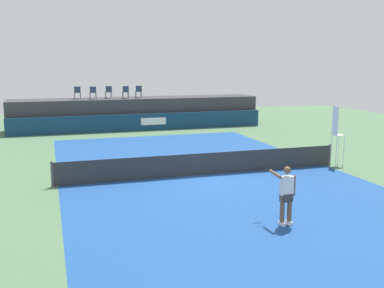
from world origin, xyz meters
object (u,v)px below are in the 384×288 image
umpire_chair (336,131)px  tennis_player (286,193)px  spectator_chair_center (109,91)px  net_post_near (52,174)px  spectator_chair_left (93,92)px  tennis_ball (148,140)px  spectator_chair_far_left (77,92)px  spectator_chair_far_right (139,91)px  net_post_far (330,155)px  spectator_chair_right (126,92)px

umpire_chair → tennis_player: umpire_chair is taller
spectator_chair_center → net_post_near: bearing=-105.2°
net_post_near → spectator_chair_left: bearing=78.5°
tennis_player → spectator_chair_left: bearing=99.1°
tennis_player → tennis_ball: size_ratio=26.03×
spectator_chair_far_left → spectator_chair_center: size_ratio=1.00×
spectator_chair_center → net_post_near: spectator_chair_center is taller
spectator_chair_far_right → tennis_ball: 6.54m
spectator_chair_left → net_post_far: 17.84m
spectator_chair_right → umpire_chair: size_ratio=0.32×
umpire_chair → spectator_chair_right: bearing=116.2°
spectator_chair_far_right → tennis_player: bearing=-89.6°
spectator_chair_left → net_post_near: bearing=-101.5°
spectator_chair_center → spectator_chair_right: (1.16, -0.42, 0.00)m
spectator_chair_far_left → net_post_near: 15.67m
spectator_chair_left → spectator_chair_far_right: 3.31m
spectator_chair_center → tennis_player: bearing=-83.9°
net_post_far → tennis_player: tennis_player is taller
spectator_chair_right → umpire_chair: bearing=-63.8°
spectator_chair_center → net_post_far: 17.58m
tennis_player → umpire_chair: bearing=46.1°
spectator_chair_far_left → net_post_far: bearing=-55.9°
spectator_chair_far_right → umpire_chair: (6.35, -15.21, -1.11)m
spectator_chair_far_right → umpire_chair: size_ratio=0.32×
tennis_ball → spectator_chair_right: bearing=94.0°
spectator_chair_center → tennis_player: spectator_chair_center is taller
spectator_chair_right → spectator_chair_far_right: bearing=13.7°
net_post_near → net_post_far: size_ratio=1.00×
tennis_ball → spectator_chair_left: bearing=115.0°
spectator_chair_right → tennis_ball: (0.39, -5.70, -2.66)m
tennis_ball → tennis_player: bearing=-87.2°
umpire_chair → net_post_far: (-0.31, -0.00, -1.09)m
spectator_chair_far_right → tennis_player: size_ratio=0.50×
spectator_chair_far_right → tennis_player: spectator_chair_far_right is taller
spectator_chair_left → spectator_chair_center: bearing=17.0°
spectator_chair_center → spectator_chair_far_right: bearing=-4.7°
net_post_far → tennis_player: bearing=-132.4°
spectator_chair_far_right → spectator_chair_center: bearing=175.3°
spectator_chair_far_right → tennis_ball: bearing=-95.8°
spectator_chair_far_left → tennis_player: spectator_chair_far_left is taller
umpire_chair → tennis_player: (-6.20, -6.44, -0.63)m
spectator_chair_right → spectator_chair_far_left: bearing=172.8°
spectator_chair_far_left → spectator_chair_center: 2.19m
umpire_chair → net_post_far: umpire_chair is taller
spectator_chair_far_left → net_post_far: spectator_chair_far_left is taller
net_post_far → tennis_player: (-5.89, -6.44, 0.46)m
spectator_chair_right → spectator_chair_far_right: 1.03m
spectator_chair_right → spectator_chair_far_right: (1.00, 0.24, 0.00)m
spectator_chair_left → tennis_ball: spectator_chair_left is taller
spectator_chair_left → spectator_chair_far_right: bearing=2.9°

